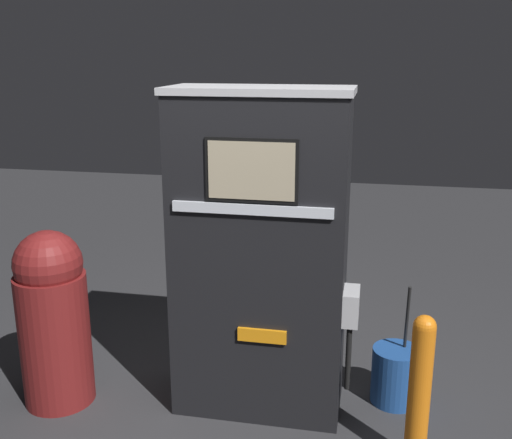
{
  "coord_description": "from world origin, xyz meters",
  "views": [
    {
      "loc": [
        0.63,
        -3.04,
        2.14
      ],
      "look_at": [
        0.0,
        0.12,
        1.24
      ],
      "focal_mm": 42.0,
      "sensor_mm": 36.0,
      "label": 1
    }
  ],
  "objects_px": {
    "squeegee_bucket": "(396,375)",
    "safety_bollard": "(420,389)",
    "trash_bin": "(53,317)",
    "gas_pump": "(260,256)"
  },
  "relations": [
    {
      "from": "squeegee_bucket",
      "to": "safety_bollard",
      "type": "bearing_deg",
      "value": -81.62
    },
    {
      "from": "trash_bin",
      "to": "squeegee_bucket",
      "type": "relative_size",
      "value": 1.39
    },
    {
      "from": "safety_bollard",
      "to": "squeegee_bucket",
      "type": "xyz_separation_m",
      "value": [
        -0.09,
        0.61,
        -0.28
      ]
    },
    {
      "from": "trash_bin",
      "to": "squeegee_bucket",
      "type": "height_order",
      "value": "trash_bin"
    },
    {
      "from": "safety_bollard",
      "to": "squeegee_bucket",
      "type": "distance_m",
      "value": 0.68
    },
    {
      "from": "safety_bollard",
      "to": "trash_bin",
      "type": "bearing_deg",
      "value": 174.37
    },
    {
      "from": "gas_pump",
      "to": "safety_bollard",
      "type": "bearing_deg",
      "value": -24.59
    },
    {
      "from": "gas_pump",
      "to": "safety_bollard",
      "type": "xyz_separation_m",
      "value": [
        0.92,
        -0.42,
        -0.52
      ]
    },
    {
      "from": "trash_bin",
      "to": "gas_pump",
      "type": "bearing_deg",
      "value": 9.36
    },
    {
      "from": "gas_pump",
      "to": "squeegee_bucket",
      "type": "distance_m",
      "value": 1.17
    }
  ]
}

